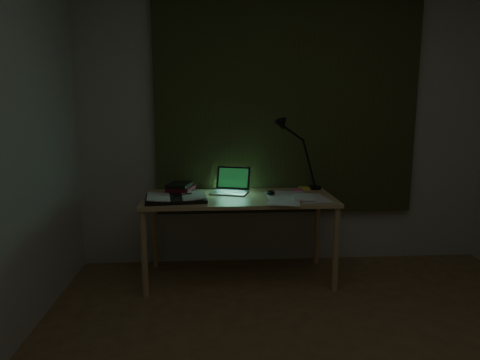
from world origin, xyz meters
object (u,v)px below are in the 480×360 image
Objects in this scene: open_textbook at (176,198)px; desk_lamp at (316,156)px; desk at (239,238)px; laptop at (229,181)px; loose_papers at (296,197)px; book_stack at (181,188)px.

desk_lamp reaches higher than open_textbook.
open_textbook is at bearing -168.19° from desk.
desk_lamp is at bearing 10.78° from open_textbook.
loose_papers is (0.50, -0.22, -0.09)m from laptop.
loose_papers is 0.51m from desk_lamp.
desk_lamp is at bearing 21.25° from desk.
book_stack is at bearing 163.87° from loose_papers.
laptop is at bearing 21.82° from open_textbook.
loose_papers is (0.43, -0.10, 0.34)m from desk.
open_textbook is at bearing 179.88° from loose_papers.
desk is 0.61m from book_stack.
desk_lamp reaches higher than loose_papers.
desk is 0.56m from loose_papers.
open_textbook is 2.02× the size of book_stack.
desk is 0.94m from desk_lamp.
laptop is 0.76m from desk_lamp.
loose_papers is (0.89, -0.26, -0.03)m from book_stack.
laptop reaches higher than desk.
open_textbook is at bearing -93.95° from book_stack.
book_stack is at bearing 79.44° from open_textbook.
laptop is 0.84× the size of loose_papers.
open_textbook is at bearing -160.41° from desk_lamp.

